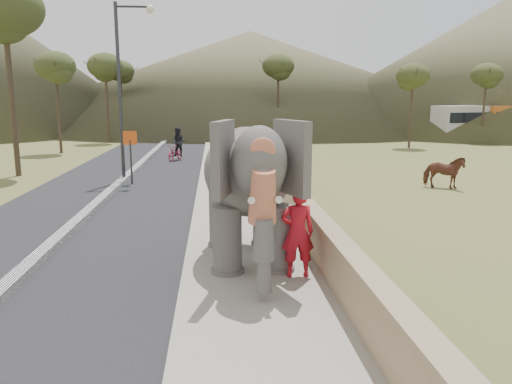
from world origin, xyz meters
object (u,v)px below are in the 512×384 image
lamppost (126,75)px  elephant_and_man (249,190)px  cow (444,172)px  motorcyclist (177,148)px

lamppost → elephant_and_man: size_ratio=1.75×
cow → motorcyclist: motorcyclist is taller
motorcyclist → cow: bearing=-41.2°
lamppost → elephant_and_man: lamppost is taller
lamppost → motorcyclist: size_ratio=3.89×
cow → elephant_and_man: 12.87m
motorcyclist → elephant_and_man: bearing=-81.1°
cow → elephant_and_man: size_ratio=0.37×
cow → motorcyclist: (-12.13, 10.63, 0.09)m
elephant_and_man → lamppost: bearing=111.3°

